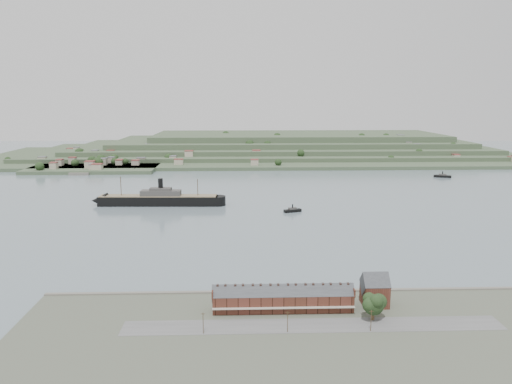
{
  "coord_description": "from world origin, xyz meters",
  "views": [
    {
      "loc": [
        -27.08,
        -352.28,
        84.32
      ],
      "look_at": [
        -13.63,
        30.0,
        12.27
      ],
      "focal_mm": 35.0,
      "sensor_mm": 36.0,
      "label": 1
    }
  ],
  "objects_px": {
    "steamship": "(155,199)",
    "fig_tree": "(374,304)",
    "gabled_building": "(375,290)",
    "tugboat": "(293,210)",
    "terrace_row": "(283,299)"
  },
  "relations": [
    {
      "from": "steamship",
      "to": "fig_tree",
      "type": "bearing_deg",
      "value": -61.86
    },
    {
      "from": "gabled_building",
      "to": "tugboat",
      "type": "bearing_deg",
      "value": 94.61
    },
    {
      "from": "fig_tree",
      "to": "tugboat",
      "type": "bearing_deg",
      "value": 93.05
    },
    {
      "from": "gabled_building",
      "to": "steamship",
      "type": "height_order",
      "value": "steamship"
    },
    {
      "from": "tugboat",
      "to": "fig_tree",
      "type": "height_order",
      "value": "fig_tree"
    },
    {
      "from": "gabled_building",
      "to": "fig_tree",
      "type": "distance_m",
      "value": 15.01
    },
    {
      "from": "fig_tree",
      "to": "gabled_building",
      "type": "bearing_deg",
      "value": 74.27
    },
    {
      "from": "tugboat",
      "to": "fig_tree",
      "type": "xyz_separation_m",
      "value": [
        10.16,
        -190.72,
        7.17
      ]
    },
    {
      "from": "terrace_row",
      "to": "fig_tree",
      "type": "distance_m",
      "value": 35.07
    },
    {
      "from": "gabled_building",
      "to": "steamship",
      "type": "xyz_separation_m",
      "value": [
        -121.46,
        205.03,
        -3.42
      ]
    },
    {
      "from": "terrace_row",
      "to": "tugboat",
      "type": "relative_size",
      "value": 3.97
    },
    {
      "from": "gabled_building",
      "to": "steamship",
      "type": "relative_size",
      "value": 0.13
    },
    {
      "from": "tugboat",
      "to": "steamship",
      "type": "bearing_deg",
      "value": 164.99
    },
    {
      "from": "steamship",
      "to": "fig_tree",
      "type": "distance_m",
      "value": 248.93
    },
    {
      "from": "gabled_building",
      "to": "fig_tree",
      "type": "xyz_separation_m",
      "value": [
        -4.07,
        -14.44,
        0.48
      ]
    }
  ]
}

